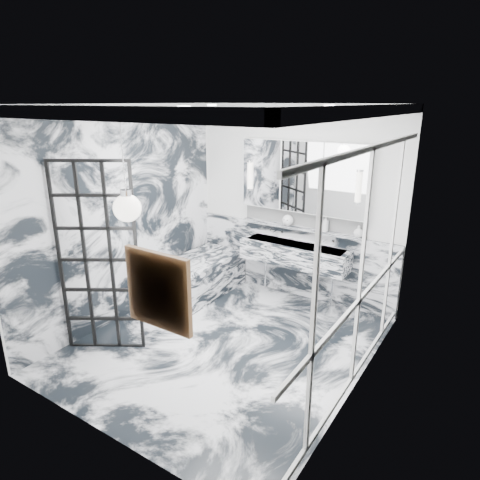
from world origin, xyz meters
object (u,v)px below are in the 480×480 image
Objects in this scene: trough_sink at (295,254)px; mirror_cabinet at (303,177)px; bathtub at (195,278)px; crittall_door at (98,260)px.

trough_sink is 1.10m from mirror_cabinet.
bathtub is at bearing -153.52° from trough_sink.
trough_sink is 0.84× the size of mirror_cabinet.
crittall_door is at bearing -89.75° from bathtub.
trough_sink is at bearing 28.79° from crittall_door.
bathtub is (-0.01, 1.71, -0.84)m from crittall_door.
bathtub is (-1.32, -0.83, -1.54)m from mirror_cabinet.
trough_sink is 0.97× the size of bathtub.
crittall_door is at bearing -119.06° from trough_sink.
trough_sink reaches higher than bathtub.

